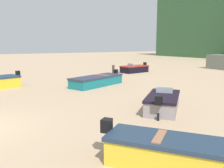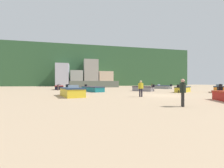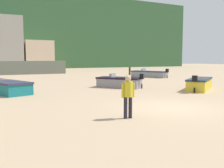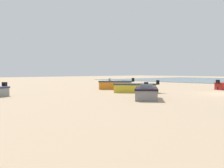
# 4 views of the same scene
# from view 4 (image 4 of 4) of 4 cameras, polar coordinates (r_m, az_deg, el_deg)

# --- Properties ---
(boat_yellow_2) EXTENTS (3.88, 3.32, 1.15)m
(boat_yellow_2) POSITION_cam_4_polar(r_m,az_deg,el_deg) (25.27, 4.84, -0.82)
(boat_yellow_2) COLOR gold
(boat_yellow_2) RESTS_ON ground
(boat_orange_5) EXTENTS (3.56, 3.50, 1.23)m
(boat_orange_5) POSITION_cam_4_polar(r_m,az_deg,el_deg) (29.81, 0.73, -0.20)
(boat_orange_5) COLOR orange
(boat_orange_5) RESTS_ON ground
(boat_grey_7) EXTENTS (3.36, 3.58, 1.12)m
(boat_grey_7) POSITION_cam_4_polar(r_m,az_deg,el_deg) (19.38, 7.09, -1.91)
(boat_grey_7) COLOR gray
(boat_grey_7) RESTS_ON ground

